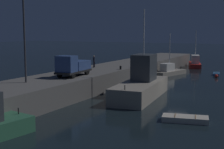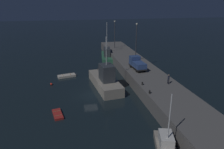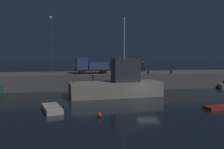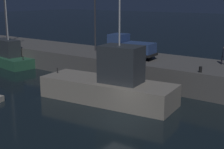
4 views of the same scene
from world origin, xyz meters
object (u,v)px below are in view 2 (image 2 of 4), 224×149
object	(u,v)px
mooring_buoy_mid	(51,84)
dinghy_orange_near	(67,76)
fishing_boat_white	(166,148)
lamp_post_east	(136,40)
fishing_boat_orange	(105,80)
utility_truck	(137,64)
bollard_west	(150,92)
dockworker	(169,79)
fishing_trawler_red	(107,55)
lamp_post_west	(115,32)
dinghy_red_small	(58,114)
bollard_central	(142,83)

from	to	relation	value
mooring_buoy_mid	dinghy_orange_near	bearing A→B (deg)	144.41
fishing_boat_white	lamp_post_east	xyz separation A→B (m)	(-29.76, 6.07, 6.92)
fishing_boat_orange	utility_truck	size ratio (longest dim) A/B	2.24
dinghy_orange_near	bollard_west	distance (m)	21.92
dockworker	lamp_post_east	bearing A→B (deg)	-176.46
mooring_buoy_mid	utility_truck	world-z (taller)	utility_truck
fishing_trawler_red	lamp_post_west	size ratio (longest dim) A/B	1.32
dinghy_red_small	utility_truck	xyz separation A→B (m)	(-12.18, 16.68, 3.47)
fishing_boat_white	fishing_boat_orange	distance (m)	20.75
lamp_post_west	bollard_central	size ratio (longest dim) A/B	16.11
fishing_trawler_red	lamp_post_west	world-z (taller)	fishing_trawler_red
mooring_buoy_mid	fishing_trawler_red	bearing A→B (deg)	139.29
fishing_boat_white	dinghy_orange_near	size ratio (longest dim) A/B	1.82
bollard_central	dockworker	bearing A→B (deg)	83.59
fishing_boat_orange	dinghy_orange_near	xyz separation A→B (m)	(-7.95, -7.48, -1.26)
fishing_boat_white	fishing_boat_orange	size ratio (longest dim) A/B	0.61
dinghy_orange_near	mooring_buoy_mid	distance (m)	5.45
mooring_buoy_mid	bollard_west	size ratio (longest dim) A/B	0.90
dinghy_orange_near	dockworker	distance (m)	23.01
dinghy_orange_near	lamp_post_west	size ratio (longest dim) A/B	0.50
lamp_post_west	bollard_central	bearing A→B (deg)	-3.70
dinghy_red_small	dockworker	bearing A→B (deg)	98.15
mooring_buoy_mid	bollard_west	distance (m)	20.90
bollard_west	bollard_central	size ratio (longest dim) A/B	1.03
utility_truck	bollard_west	bearing A→B (deg)	-9.62
dinghy_orange_near	bollard_west	bearing A→B (deg)	36.42
lamp_post_east	dinghy_orange_near	bearing A→B (deg)	-85.49
fishing_boat_white	bollard_west	size ratio (longest dim) A/B	14.30
lamp_post_west	bollard_west	bearing A→B (deg)	-3.55
dockworker	bollard_west	distance (m)	5.83
utility_truck	bollard_central	bearing A→B (deg)	-12.63
utility_truck	dinghy_red_small	bearing A→B (deg)	-53.85
dinghy_red_small	bollard_central	size ratio (longest dim) A/B	6.43
fishing_trawler_red	mooring_buoy_mid	distance (m)	23.07
dinghy_red_small	utility_truck	bearing A→B (deg)	126.15
fishing_trawler_red	dinghy_orange_near	size ratio (longest dim) A/B	2.63
utility_truck	bollard_central	xyz separation A→B (m)	(8.89, -1.99, -0.98)
dinghy_orange_near	utility_truck	distance (m)	16.21
mooring_buoy_mid	utility_truck	distance (m)	18.57
bollard_west	dockworker	bearing A→B (deg)	123.88
fishing_trawler_red	bollard_west	distance (m)	30.63
fishing_trawler_red	lamp_post_east	size ratio (longest dim) A/B	1.21
bollard_west	lamp_post_west	bearing A→B (deg)	176.45
fishing_trawler_red	dockworker	xyz separation A→B (m)	(27.35, 5.88, 2.23)
fishing_boat_white	mooring_buoy_mid	size ratio (longest dim) A/B	15.85
fishing_trawler_red	bollard_west	xyz separation A→B (m)	(30.57, 1.07, 1.49)
fishing_boat_white	utility_truck	distance (m)	24.13
mooring_buoy_mid	fishing_boat_orange	bearing A→B (deg)	71.69
mooring_buoy_mid	dockworker	bearing A→B (deg)	64.73
bollard_west	bollard_central	xyz separation A→B (m)	(-3.75, 0.15, -0.01)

